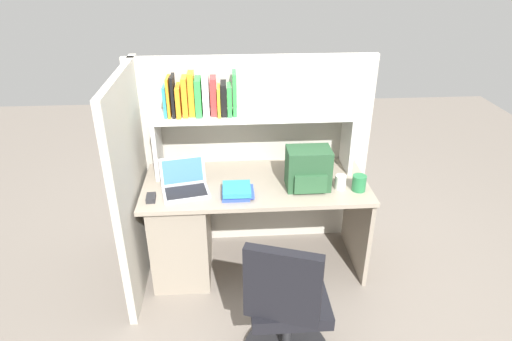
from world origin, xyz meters
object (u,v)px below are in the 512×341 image
object	(u,v)px
snack_canister	(359,183)
office_chair	(286,312)
laptop	(185,184)
backpack	(308,169)
computer_mouse	(151,198)
paper_cup	(340,182)

from	to	relation	value
snack_canister	office_chair	world-z (taller)	office_chair
laptop	backpack	xyz separation A→B (m)	(0.85, -0.01, 0.09)
backpack	computer_mouse	size ratio (longest dim) A/B	2.88
laptop	backpack	bearing A→B (deg)	-0.64
computer_mouse	paper_cup	size ratio (longest dim) A/B	1.03
computer_mouse	snack_canister	distance (m)	1.42
paper_cup	snack_canister	distance (m)	0.13
paper_cup	snack_canister	size ratio (longest dim) A/B	0.91
computer_mouse	office_chair	bearing A→B (deg)	-44.77
laptop	office_chair	world-z (taller)	laptop
backpack	office_chair	distance (m)	0.99
backpack	snack_canister	xyz separation A→B (m)	(0.35, -0.06, -0.09)
laptop	office_chair	xyz separation A→B (m)	(0.61, -0.84, -0.39)
laptop	snack_canister	bearing A→B (deg)	-3.56
laptop	snack_canister	xyz separation A→B (m)	(1.20, -0.07, 0.01)
computer_mouse	snack_canister	size ratio (longest dim) A/B	0.94
laptop	office_chair	bearing A→B (deg)	-54.30
backpack	snack_canister	distance (m)	0.36
computer_mouse	office_chair	distance (m)	1.15
computer_mouse	paper_cup	world-z (taller)	paper_cup
snack_canister	office_chair	bearing A→B (deg)	-127.75
backpack	office_chair	world-z (taller)	backpack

